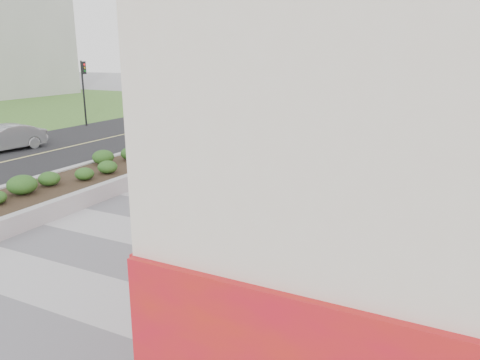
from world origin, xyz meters
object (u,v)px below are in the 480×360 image
object	(u,v)px
traffic_signal_far	(84,83)
skateboarder	(265,158)
planter	(109,171)
car_silver	(5,138)
traffic_signal_near	(210,88)

from	to	relation	value
traffic_signal_far	skateboarder	size ratio (longest dim) A/B	3.10
skateboarder	planter	bearing A→B (deg)	-129.11
skateboarder	car_silver	bearing A→B (deg)	-158.92
skateboarder	car_silver	xyz separation A→B (m)	(-13.35, -1.50, -0.05)
planter	car_silver	xyz separation A→B (m)	(-8.52, 2.04, 0.22)
car_silver	traffic_signal_near	bearing A→B (deg)	61.04
planter	skateboarder	size ratio (longest dim) A/B	13.29
traffic_signal_far	car_silver	xyz separation A→B (m)	(2.41, -7.96, -2.12)
traffic_signal_near	planter	bearing A→B (deg)	-80.65
traffic_signal_far	car_silver	bearing A→B (deg)	-73.13
planter	car_silver	bearing A→B (deg)	166.51
planter	traffic_signal_far	distance (m)	15.00
traffic_signal_near	skateboarder	xyz separation A→B (m)	(6.57, -6.96, -2.07)
planter	car_silver	world-z (taller)	car_silver
planter	traffic_signal_near	bearing A→B (deg)	99.35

